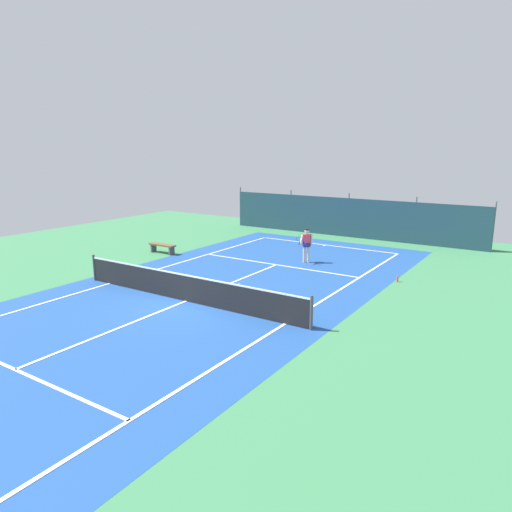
% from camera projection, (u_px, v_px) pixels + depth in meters
% --- Properties ---
extents(ground_plane, '(36.00, 36.00, 0.00)m').
position_uv_depth(ground_plane, '(186.00, 301.00, 16.90)').
color(ground_plane, '#387A4C').
extents(court_surface, '(11.02, 26.60, 0.01)m').
position_uv_depth(court_surface, '(186.00, 301.00, 16.90)').
color(court_surface, '#1E478C').
rests_on(court_surface, ground).
extents(tennis_net, '(10.12, 0.10, 1.10)m').
position_uv_depth(tennis_net, '(186.00, 288.00, 16.78)').
color(tennis_net, black).
rests_on(tennis_net, ground).
extents(back_fence, '(16.30, 0.98, 2.70)m').
position_uv_depth(back_fence, '(350.00, 225.00, 29.40)').
color(back_fence, '#1E3D4C').
rests_on(back_fence, ground).
extents(tennis_player, '(0.57, 0.82, 1.64)m').
position_uv_depth(tennis_player, '(306.00, 243.00, 22.40)').
color(tennis_player, beige).
rests_on(tennis_player, ground).
extents(tennis_ball_near_player, '(0.07, 0.07, 0.07)m').
position_uv_depth(tennis_ball_near_player, '(239.00, 284.00, 18.94)').
color(tennis_ball_near_player, '#CCDB33').
rests_on(tennis_ball_near_player, ground).
extents(parked_car, '(2.21, 4.30, 1.68)m').
position_uv_depth(parked_car, '(357.00, 218.00, 31.36)').
color(parked_car, maroon).
rests_on(parked_car, ground).
extents(courtside_bench, '(1.60, 0.40, 0.49)m').
position_uv_depth(courtside_bench, '(162.00, 246.00, 24.51)').
color(courtside_bench, brown).
rests_on(courtside_bench, ground).
extents(water_bottle, '(0.08, 0.08, 0.24)m').
position_uv_depth(water_bottle, '(397.00, 279.00, 19.33)').
color(water_bottle, '#D84C38').
rests_on(water_bottle, ground).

